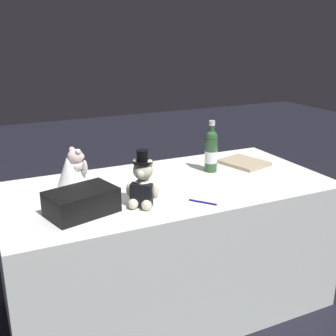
% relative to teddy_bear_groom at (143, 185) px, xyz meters
% --- Properties ---
extents(ground_plane, '(12.00, 12.00, 0.00)m').
position_rel_teddy_bear_groom_xyz_m(ground_plane, '(-0.24, -0.22, -0.90)').
color(ground_plane, black).
extents(reception_table, '(1.86, 0.91, 0.80)m').
position_rel_teddy_bear_groom_xyz_m(reception_table, '(-0.24, -0.22, -0.51)').
color(reception_table, white).
rests_on(reception_table, ground_plane).
extents(teddy_bear_groom, '(0.16, 0.16, 0.28)m').
position_rel_teddy_bear_groom_xyz_m(teddy_bear_groom, '(0.00, 0.00, 0.00)').
color(teddy_bear_groom, beige).
rests_on(teddy_bear_groom, reception_table).
extents(teddy_bear_bride, '(0.24, 0.20, 0.24)m').
position_rel_teddy_bear_groom_xyz_m(teddy_bear_bride, '(0.26, -0.36, -0.01)').
color(teddy_bear_bride, white).
rests_on(teddy_bear_bride, reception_table).
extents(champagne_bottle, '(0.08, 0.08, 0.32)m').
position_rel_teddy_bear_groom_xyz_m(champagne_bottle, '(-0.58, -0.32, 0.03)').
color(champagne_bottle, '#2A4F2B').
rests_on(champagne_bottle, reception_table).
extents(signing_pen, '(0.11, 0.13, 0.01)m').
position_rel_teddy_bear_groom_xyz_m(signing_pen, '(-0.29, 0.11, -0.10)').
color(signing_pen, navy).
rests_on(signing_pen, reception_table).
extents(gift_case_black, '(0.36, 0.28, 0.12)m').
position_rel_teddy_bear_groom_xyz_m(gift_case_black, '(0.30, -0.03, -0.05)').
color(gift_case_black, black).
rests_on(gift_case_black, reception_table).
extents(guestbook, '(0.30, 0.34, 0.02)m').
position_rel_teddy_bear_groom_xyz_m(guestbook, '(-0.86, -0.35, -0.10)').
color(guestbook, tan).
rests_on(guestbook, reception_table).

